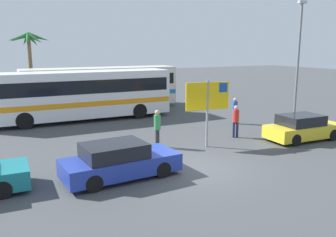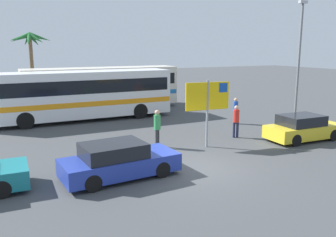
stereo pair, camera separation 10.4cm
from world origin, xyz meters
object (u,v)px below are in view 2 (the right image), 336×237
(bus_front_coach, at_px, (82,93))
(bus_rear_coach, at_px, (102,86))
(car_blue, at_px, (118,161))
(pedestrian_by_bus, at_px, (235,109))
(pedestrian_crossing_lot, at_px, (157,125))
(ferry_sign, at_px, (208,99))
(pedestrian_near_sign, at_px, (236,119))
(car_yellow, at_px, (303,128))

(bus_front_coach, relative_size, bus_rear_coach, 1.00)
(car_blue, xyz_separation_m, pedestrian_by_bus, (9.46, 5.66, 0.31))
(pedestrian_crossing_lot, relative_size, pedestrian_by_bus, 1.12)
(ferry_sign, xyz_separation_m, pedestrian_crossing_lot, (-2.20, 0.97, -1.25))
(pedestrian_near_sign, distance_m, pedestrian_crossing_lot, 4.48)
(ferry_sign, xyz_separation_m, pedestrian_by_bus, (4.34, 3.62, -1.38))
(car_blue, bearing_deg, pedestrian_near_sign, 17.06)
(pedestrian_near_sign, distance_m, pedestrian_by_bus, 3.47)
(car_yellow, bearing_deg, bus_rear_coach, 117.98)
(bus_rear_coach, xyz_separation_m, pedestrian_by_bus, (5.89, -8.84, -0.83))
(ferry_sign, bearing_deg, bus_rear_coach, 103.10)
(pedestrian_near_sign, xyz_separation_m, pedestrian_crossing_lot, (-4.48, 0.14, 0.07))
(bus_rear_coach, height_order, ferry_sign, ferry_sign)
(pedestrian_near_sign, bearing_deg, pedestrian_crossing_lot, -59.20)
(car_blue, xyz_separation_m, pedestrian_crossing_lot, (2.93, 3.00, 0.44))
(ferry_sign, height_order, car_blue, ferry_sign)
(bus_rear_coach, relative_size, pedestrian_by_bus, 7.15)
(car_yellow, xyz_separation_m, car_blue, (-10.16, -0.90, 0.00))
(pedestrian_by_bus, bearing_deg, pedestrian_near_sign, -47.38)
(car_yellow, bearing_deg, car_blue, -172.82)
(pedestrian_by_bus, bearing_deg, bus_rear_coach, -157.36)
(car_blue, relative_size, pedestrian_crossing_lot, 2.39)
(bus_front_coach, relative_size, pedestrian_near_sign, 6.76)
(pedestrian_near_sign, bearing_deg, bus_front_coach, -110.12)
(bus_rear_coach, bearing_deg, bus_front_coach, -123.95)
(bus_rear_coach, height_order, pedestrian_crossing_lot, bus_rear_coach)
(ferry_sign, bearing_deg, bus_front_coach, 119.62)
(bus_front_coach, xyz_separation_m, car_yellow, (8.95, -10.09, -1.15))
(pedestrian_by_bus, bearing_deg, ferry_sign, -61.14)
(bus_front_coach, bearing_deg, ferry_sign, -66.40)
(bus_front_coach, distance_m, car_yellow, 13.54)
(ferry_sign, relative_size, car_yellow, 0.78)
(bus_front_coach, bearing_deg, pedestrian_crossing_lot, -77.90)
(pedestrian_by_bus, bearing_deg, car_blue, -70.14)
(bus_rear_coach, relative_size, ferry_sign, 3.62)
(car_blue, xyz_separation_m, pedestrian_near_sign, (7.40, 2.86, 0.37))
(car_blue, bearing_deg, car_yellow, 0.99)
(car_yellow, relative_size, pedestrian_crossing_lot, 2.25)
(bus_front_coach, height_order, ferry_sign, ferry_sign)
(ferry_sign, distance_m, car_yellow, 5.44)
(ferry_sign, xyz_separation_m, car_yellow, (5.04, -1.14, -1.69))
(car_blue, distance_m, pedestrian_by_bus, 11.03)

